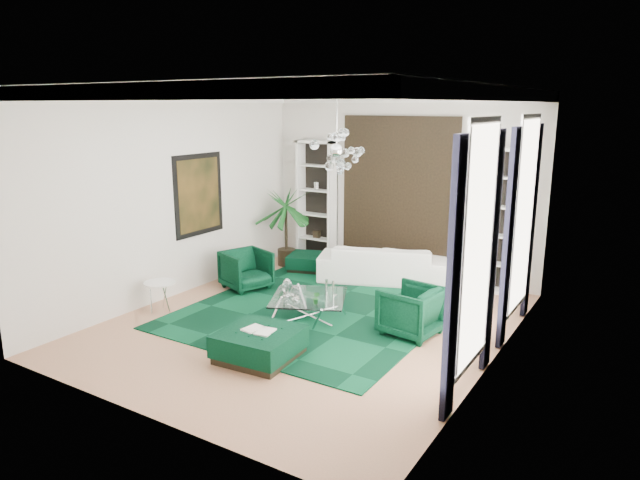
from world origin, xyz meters
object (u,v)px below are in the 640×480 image
Objects in this scene: sofa at (382,263)px; ottoman_front at (259,345)px; armchair_right at (411,311)px; ottoman_side at (308,262)px; coffee_table at (309,308)px; armchair_left at (246,270)px; palm at (286,217)px; side_table at (161,297)px.

ottoman_front is at bearing 71.34° from sofa.
armchair_right reaches higher than sofa.
ottoman_side is at bearing 114.15° from ottoman_front.
armchair_right is 0.72× the size of coffee_table.
armchair_right reaches higher than coffee_table.
armchair_left reaches higher than sofa.
palm is at bearing -19.14° from sofa.
armchair_right is 0.83× the size of ottoman_front.
armchair_right is 1.59× the size of side_table.
sofa is at bearing -137.78° from armchair_right.
palm reaches higher than armchair_left.
armchair_right is at bearing -33.09° from ottoman_side.
ottoman_front is 5.03m from palm.
armchair_left is 0.80× the size of ottoman_front.
ottoman_side is 1.14m from palm.
coffee_table is 3.02m from ottoman_side.
ottoman_side is 4.57m from ottoman_front.
ottoman_front is 2.74m from side_table.
coffee_table is at bearing 22.78° from side_table.
coffee_table is at bearing -71.80° from armchair_right.
armchair_left is at bearing -80.18° from palm.
palm is (-2.30, 2.62, 0.90)m from coffee_table.
sofa is 2.67m from coffee_table.
sofa is 2.46× the size of ottoman_front.
sofa is 2.50m from palm.
armchair_left is at bearing -89.59° from armchair_right.
ottoman_side is at bearing -115.65° from armchair_right.
armchair_right is at bearing 18.02° from side_table.
sofa reaches higher than ottoman_side.
armchair_right is at bearing -77.41° from armchair_left.
sofa is 4.32m from ottoman_front.
ottoman_front is at bearing -118.26° from armchair_left.
coffee_table is 1.66m from ottoman_front.
armchair_right is at bearing -29.70° from palm.
armchair_left is at bearing 158.47° from coffee_table.
side_table is (-2.45, -1.03, 0.06)m from coffee_table.
palm is (-4.01, 2.29, 0.72)m from armchair_right.
palm is at bearing 171.74° from ottoman_side.
side_table reaches higher than coffee_table.
coffee_table is (-1.72, -0.33, -0.19)m from armchair_right.
palm reaches higher than ottoman_side.
ottoman_front is at bearing -13.03° from side_table.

